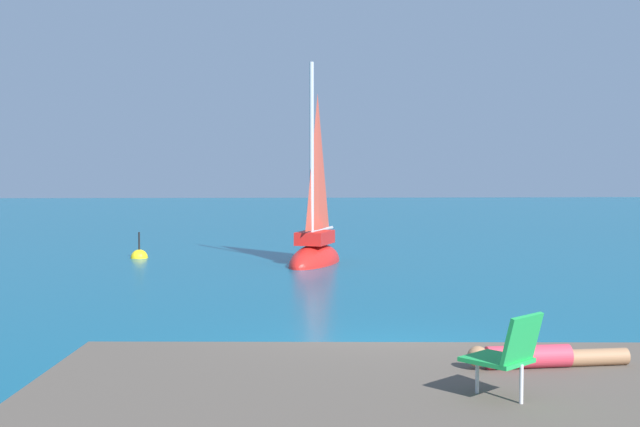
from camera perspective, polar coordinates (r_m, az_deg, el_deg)
The scene contains 8 objects.
ground_plane at distance 12.00m, azimuth 4.82°, elevation -10.42°, with size 160.00×160.00×0.00m, color #0F5675.
shore_ledge at distance 8.11m, azimuth 5.34°, elevation -14.33°, with size 7.12×3.63×0.72m, color brown.
boulder_seaward at distance 9.78m, azimuth -3.04°, elevation -13.50°, with size 1.53×1.23×0.84m, color brown.
boulder_inland at distance 10.50m, azimuth 19.90°, elevation -12.52°, with size 1.52×1.21×0.84m, color #4B4944.
sailboat_near at distance 24.38m, azimuth -0.35°, elevation -2.77°, with size 2.34×3.72×6.70m.
person_sunbather at distance 8.79m, azimuth 15.49°, elevation -9.87°, with size 1.76×0.34×0.25m.
beach_chair at distance 7.42m, azimuth 13.30°, elevation -9.62°, with size 0.75×0.76×0.80m.
marker_buoy at distance 26.69m, azimuth -12.82°, elevation -3.12°, with size 0.56×0.56×1.13m.
Camera 1 is at (-1.62, -11.56, 2.76)m, focal length 44.65 mm.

